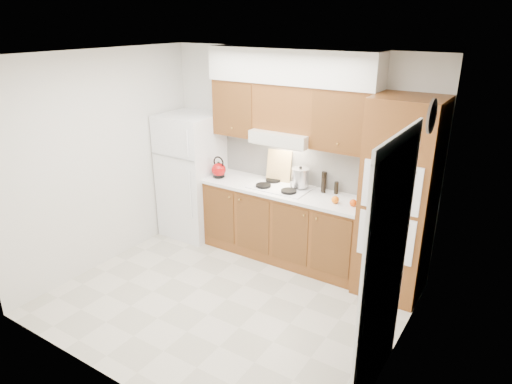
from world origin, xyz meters
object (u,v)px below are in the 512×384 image
at_px(kettle, 219,170).
at_px(stock_pot, 300,178).
at_px(oven_cabinet, 399,200).
at_px(fridge, 192,176).

xyz_separation_m(kettle, stock_pot, (1.10, 0.21, 0.04)).
height_order(oven_cabinet, kettle, oven_cabinet).
distance_m(fridge, kettle, 0.54).
xyz_separation_m(oven_cabinet, stock_pot, (-1.25, 0.13, -0.02)).
bearing_deg(fridge, oven_cabinet, 0.70).
distance_m(oven_cabinet, kettle, 2.34).
distance_m(kettle, stock_pot, 1.12).
xyz_separation_m(oven_cabinet, kettle, (-2.34, -0.08, -0.06)).
bearing_deg(oven_cabinet, kettle, -178.09).
distance_m(fridge, oven_cabinet, 2.86).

